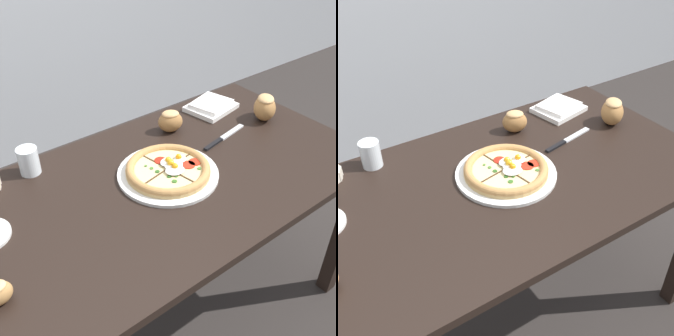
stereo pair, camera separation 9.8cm
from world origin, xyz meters
TOP-DOWN VIEW (x-y plane):
  - ground_plane at (0.00, 0.00)m, footprint 12.00×12.00m
  - dining_table at (0.00, 0.00)m, footprint 1.59×0.79m
  - pizza at (0.09, 0.01)m, footprint 0.35×0.35m
  - napkin_folded at (0.52, 0.27)m, footprint 0.22×0.20m
  - bread_piece_near at (0.27, 0.24)m, footprint 0.12×0.11m
  - bread_piece_far at (0.64, 0.07)m, footprint 0.14×0.15m
  - knife_main at (0.40, 0.06)m, footprint 0.24×0.06m
  - water_glass at (-0.27, 0.31)m, footprint 0.07×0.07m

SIDE VIEW (x-z plane):
  - ground_plane at x=0.00m, z-range 0.00..0.00m
  - dining_table at x=0.00m, z-range 0.28..1.02m
  - knife_main at x=0.40m, z-range 0.74..0.75m
  - napkin_folded at x=0.52m, z-range 0.74..0.78m
  - pizza at x=0.09m, z-range 0.74..0.79m
  - water_glass at x=-0.27m, z-range 0.74..0.84m
  - bread_piece_near at x=0.27m, z-range 0.75..0.84m
  - bread_piece_far at x=0.64m, z-range 0.75..0.85m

